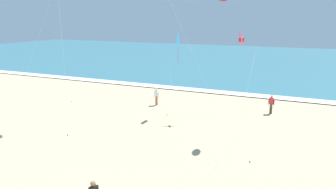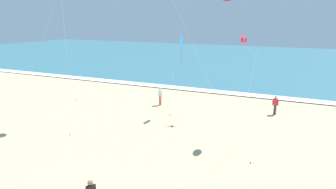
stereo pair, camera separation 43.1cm
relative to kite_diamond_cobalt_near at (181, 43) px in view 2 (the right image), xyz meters
The scene contains 6 objects.
ocean_water 39.52m from the kite_diamond_cobalt_near, 85.40° to the left, with size 160.00×60.00×0.08m, color #336B7A.
shoreline_foam 11.34m from the kite_diamond_cobalt_near, 71.30° to the left, with size 160.00×1.70×0.01m, color white.
kite_diamond_cobalt_near is the anchor object (origin of this frame).
kite_delta_rose_far 6.77m from the kite_diamond_cobalt_near, 31.25° to the right, with size 1.90×4.01×7.07m.
bystander_white_top 6.10m from the kite_diamond_cobalt_near, 146.06° to the left, with size 0.50×0.23×1.59m.
bystander_red_top 9.22m from the kite_diamond_cobalt_near, 25.99° to the left, with size 0.49×0.23×1.59m.
Camera 2 is at (7.57, -7.60, 7.78)m, focal length 35.74 mm.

